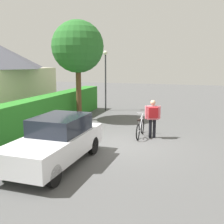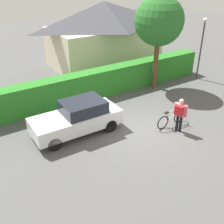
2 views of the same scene
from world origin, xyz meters
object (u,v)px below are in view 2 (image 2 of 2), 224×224
(parked_car_near, at_px, (78,117))
(street_lamp, at_px, (202,40))
(bicycle, at_px, (171,119))
(tree_kerbside, at_px, (159,21))
(person_rider, at_px, (180,112))

(parked_car_near, distance_m, street_lamp, 9.98)
(bicycle, distance_m, street_lamp, 7.08)
(bicycle, distance_m, tree_kerbside, 5.85)
(street_lamp, xyz_separation_m, tree_kerbside, (-3.38, 0.39, 1.43))
(street_lamp, bearing_deg, bicycle, -147.89)
(bicycle, relative_size, person_rider, 1.06)
(person_rider, height_order, tree_kerbside, tree_kerbside)
(bicycle, bearing_deg, tree_kerbside, 59.70)
(person_rider, xyz_separation_m, street_lamp, (5.77, 4.12, 1.57))
(parked_car_near, bearing_deg, bicycle, -25.23)
(person_rider, distance_m, street_lamp, 7.26)
(person_rider, bearing_deg, street_lamp, 35.52)
(bicycle, height_order, tree_kerbside, tree_kerbside)
(parked_car_near, height_order, tree_kerbside, tree_kerbside)
(parked_car_near, bearing_deg, street_lamp, 10.04)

